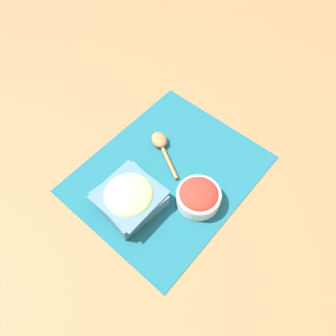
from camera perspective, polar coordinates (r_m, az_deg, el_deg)
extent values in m
plane|color=olive|center=(1.00, 0.00, -1.03)|extent=(3.00, 3.00, 0.00)
cube|color=#195B6B|center=(1.00, 0.00, -0.97)|extent=(0.55, 0.45, 0.00)
cylinder|color=white|center=(0.94, 5.31, -5.15)|extent=(0.13, 0.13, 0.04)
torus|color=white|center=(0.92, 5.42, -4.54)|extent=(0.12, 0.12, 0.01)
ellipsoid|color=red|center=(0.92, 5.42, -4.54)|extent=(0.11, 0.11, 0.04)
cube|color=slate|center=(0.93, -6.66, -5.40)|extent=(0.18, 0.18, 0.05)
cube|color=slate|center=(0.91, -6.83, -4.63)|extent=(0.16, 0.16, 0.00)
ellipsoid|color=#A8CC7F|center=(0.91, -6.82, -4.69)|extent=(0.14, 0.14, 0.05)
cylinder|color=#9E7042|center=(1.01, 0.09, 1.23)|extent=(0.07, 0.12, 0.01)
ellipsoid|color=#9E7042|center=(1.05, -1.53, 4.93)|extent=(0.07, 0.08, 0.03)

